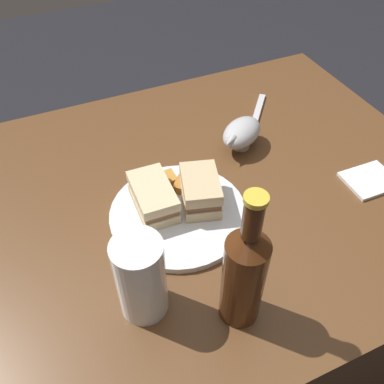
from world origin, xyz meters
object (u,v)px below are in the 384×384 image
object	(u,v)px
sandwich_half_left	(200,191)
gravy_boat	(241,133)
pint_glass	(141,282)
napkin	(370,180)
cider_bottle	(244,274)
plate	(178,214)
sandwich_half_right	(153,197)
fork	(257,113)

from	to	relation	value
sandwich_half_left	gravy_boat	xyz separation A→B (m)	(0.17, 0.14, -0.01)
pint_glass	gravy_boat	world-z (taller)	pint_glass
napkin	gravy_boat	bearing A→B (deg)	132.75
cider_bottle	gravy_boat	bearing A→B (deg)	61.11
sandwich_half_left	pint_glass	size ratio (longest dim) A/B	0.76
plate	pint_glass	distance (m)	0.22
gravy_boat	sandwich_half_right	bearing A→B (deg)	-156.72
plate	sandwich_half_left	xyz separation A→B (m)	(0.05, 0.01, 0.04)
sandwich_half_left	pint_glass	distance (m)	0.25
gravy_boat	napkin	size ratio (longest dim) A/B	1.29
plate	gravy_boat	distance (m)	0.27
sandwich_half_left	fork	distance (m)	0.37
sandwich_half_right	sandwich_half_left	bearing A→B (deg)	-16.16
sandwich_half_left	cider_bottle	size ratio (longest dim) A/B	0.45
cider_bottle	plate	bearing A→B (deg)	92.84
fork	cider_bottle	bearing A→B (deg)	6.31
plate	gravy_boat	xyz separation A→B (m)	(0.22, 0.14, 0.03)
pint_glass	cider_bottle	world-z (taller)	cider_bottle
pint_glass	fork	world-z (taller)	pint_glass
sandwich_half_left	sandwich_half_right	size ratio (longest dim) A/B	0.98
fork	napkin	bearing A→B (deg)	56.85
napkin	fork	distance (m)	0.34
cider_bottle	fork	bearing A→B (deg)	56.73
gravy_boat	cider_bottle	bearing A→B (deg)	-118.89
sandwich_half_right	fork	bearing A→B (deg)	30.08
plate	sandwich_half_left	size ratio (longest dim) A/B	2.24
gravy_boat	napkin	xyz separation A→B (m)	(0.20, -0.22, -0.04)
cider_bottle	napkin	world-z (taller)	cider_bottle
pint_glass	fork	distance (m)	0.61
sandwich_half_left	pint_glass	bearing A→B (deg)	-137.08
plate	fork	distance (m)	0.41
plate	fork	size ratio (longest dim) A/B	1.54
sandwich_half_right	cider_bottle	bearing A→B (deg)	-79.03
sandwich_half_right	gravy_boat	xyz separation A→B (m)	(0.26, 0.11, -0.00)
sandwich_half_right	cider_bottle	xyz separation A→B (m)	(0.05, -0.27, 0.07)
sandwich_half_left	napkin	bearing A→B (deg)	-12.47
sandwich_half_left	napkin	xyz separation A→B (m)	(0.37, -0.08, -0.04)
napkin	fork	world-z (taller)	napkin
gravy_boat	fork	xyz separation A→B (m)	(0.10, 0.10, -0.04)
cider_bottle	napkin	xyz separation A→B (m)	(0.41, 0.16, -0.11)
pint_glass	plate	bearing A→B (deg)	51.44
gravy_boat	napkin	distance (m)	0.30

